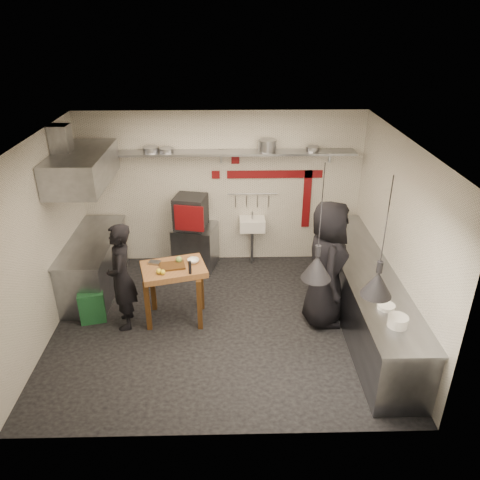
{
  "coord_description": "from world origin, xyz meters",
  "views": [
    {
      "loc": [
        0.14,
        -5.86,
        4.32
      ],
      "look_at": [
        0.29,
        0.3,
        1.26
      ],
      "focal_mm": 35.0,
      "sensor_mm": 36.0,
      "label": 1
    }
  ],
  "objects_px": {
    "green_bin": "(92,304)",
    "chef_right": "(327,264)",
    "chef_left": "(121,277)",
    "oven_stand": "(196,246)",
    "prep_table": "(175,293)",
    "combi_oven": "(191,212)"
  },
  "relations": [
    {
      "from": "oven_stand",
      "to": "combi_oven",
      "type": "xyz_separation_m",
      "value": [
        -0.06,
        -0.01,
        0.69
      ]
    },
    {
      "from": "chef_right",
      "to": "chef_left",
      "type": "bearing_deg",
      "value": 94.66
    },
    {
      "from": "chef_right",
      "to": "oven_stand",
      "type": "bearing_deg",
      "value": 53.15
    },
    {
      "from": "oven_stand",
      "to": "green_bin",
      "type": "relative_size",
      "value": 1.6
    },
    {
      "from": "oven_stand",
      "to": "combi_oven",
      "type": "distance_m",
      "value": 0.69
    },
    {
      "from": "oven_stand",
      "to": "prep_table",
      "type": "bearing_deg",
      "value": -84.4
    },
    {
      "from": "green_bin",
      "to": "prep_table",
      "type": "relative_size",
      "value": 0.54
    },
    {
      "from": "green_bin",
      "to": "chef_right",
      "type": "height_order",
      "value": "chef_right"
    },
    {
      "from": "combi_oven",
      "to": "chef_right",
      "type": "relative_size",
      "value": 0.3
    },
    {
      "from": "green_bin",
      "to": "chef_left",
      "type": "bearing_deg",
      "value": -17.15
    },
    {
      "from": "green_bin",
      "to": "chef_right",
      "type": "xyz_separation_m",
      "value": [
        3.53,
        -0.13,
        0.73
      ]
    },
    {
      "from": "oven_stand",
      "to": "prep_table",
      "type": "xyz_separation_m",
      "value": [
        -0.2,
        -1.67,
        0.06
      ]
    },
    {
      "from": "prep_table",
      "to": "chef_left",
      "type": "xyz_separation_m",
      "value": [
        -0.74,
        -0.12,
        0.37
      ]
    },
    {
      "from": "green_bin",
      "to": "chef_right",
      "type": "distance_m",
      "value": 3.61
    },
    {
      "from": "combi_oven",
      "to": "prep_table",
      "type": "height_order",
      "value": "combi_oven"
    },
    {
      "from": "green_bin",
      "to": "prep_table",
      "type": "distance_m",
      "value": 1.31
    },
    {
      "from": "combi_oven",
      "to": "chef_right",
      "type": "distance_m",
      "value": 2.74
    },
    {
      "from": "combi_oven",
      "to": "chef_left",
      "type": "xyz_separation_m",
      "value": [
        -0.89,
        -1.79,
        -0.26
      ]
    },
    {
      "from": "oven_stand",
      "to": "chef_right",
      "type": "height_order",
      "value": "chef_right"
    },
    {
      "from": "oven_stand",
      "to": "green_bin",
      "type": "height_order",
      "value": "oven_stand"
    },
    {
      "from": "oven_stand",
      "to": "prep_table",
      "type": "height_order",
      "value": "prep_table"
    },
    {
      "from": "oven_stand",
      "to": "chef_left",
      "type": "distance_m",
      "value": 2.08
    }
  ]
}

